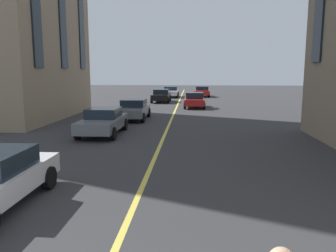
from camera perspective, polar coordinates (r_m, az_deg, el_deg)
lane_centre_line at (r=21.80m, az=0.33°, el=0.60°), size 80.00×0.16×0.01m
car_black_parked_b at (r=36.54m, az=-1.16°, el=5.18°), size 4.40×1.95×1.37m
car_grey_oncoming at (r=17.92m, az=-10.92°, el=0.82°), size 4.40×1.95×1.37m
car_red_parked_a at (r=44.65m, az=5.75°, el=5.87°), size 4.40×1.95×1.37m
car_grey_near at (r=23.33m, az=-5.85°, el=2.85°), size 4.40×1.95×1.37m
car_red_far at (r=30.82m, az=4.49°, el=4.40°), size 3.90×1.89×1.40m
car_white_mid at (r=43.54m, az=0.48°, el=5.83°), size 4.40×1.95×1.37m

